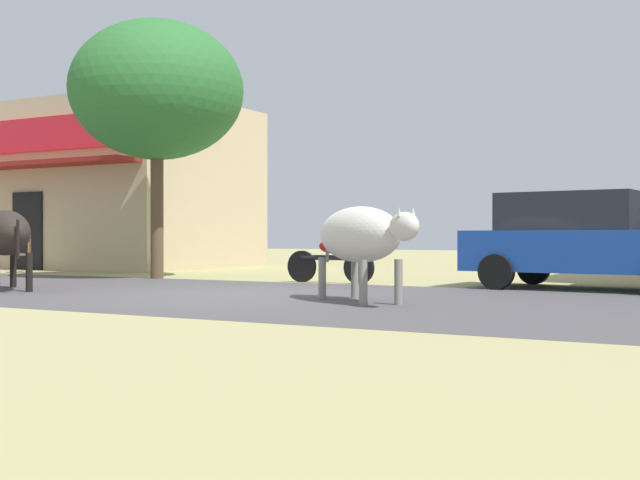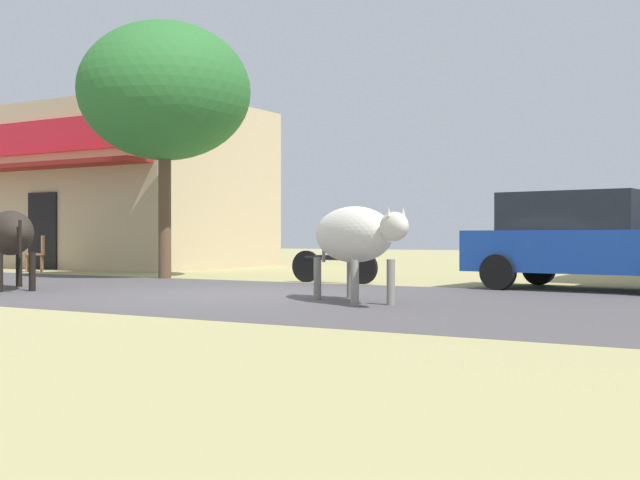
{
  "view_description": "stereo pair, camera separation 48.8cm",
  "coord_description": "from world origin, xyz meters",
  "px_view_note": "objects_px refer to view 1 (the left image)",
  "views": [
    {
      "loc": [
        7.28,
        -10.38,
        0.9
      ],
      "look_at": [
        0.79,
        1.52,
        0.84
      ],
      "focal_mm": 45.8,
      "sensor_mm": 36.0,
      "label": 1
    },
    {
      "loc": [
        7.7,
        -10.14,
        0.9
      ],
      "look_at": [
        0.79,
        1.52,
        0.84
      ],
      "focal_mm": 45.8,
      "sensor_mm": 36.0,
      "label": 2
    }
  ],
  "objects_px": {
    "parked_hatchback_car": "(586,240)",
    "cafe_chair_near_tree": "(24,252)",
    "cow_near_brown": "(4,234)",
    "roadside_tree": "(157,91)",
    "parked_motorcycle": "(331,259)",
    "cow_far_dark": "(361,235)"
  },
  "relations": [
    {
      "from": "parked_motorcycle",
      "to": "cafe_chair_near_tree",
      "type": "height_order",
      "value": "parked_motorcycle"
    },
    {
      "from": "cow_far_dark",
      "to": "cafe_chair_near_tree",
      "type": "distance_m",
      "value": 12.07
    },
    {
      "from": "cow_far_dark",
      "to": "cafe_chair_near_tree",
      "type": "xyz_separation_m",
      "value": [
        -11.3,
        4.22,
        -0.4
      ]
    },
    {
      "from": "cafe_chair_near_tree",
      "to": "cow_far_dark",
      "type": "bearing_deg",
      "value": -20.46
    },
    {
      "from": "roadside_tree",
      "to": "parked_motorcycle",
      "type": "height_order",
      "value": "roadside_tree"
    },
    {
      "from": "parked_motorcycle",
      "to": "cow_far_dark",
      "type": "distance_m",
      "value": 4.58
    },
    {
      "from": "parked_hatchback_car",
      "to": "cow_near_brown",
      "type": "xyz_separation_m",
      "value": [
        -8.53,
        -4.83,
        0.1
      ]
    },
    {
      "from": "cow_far_dark",
      "to": "cafe_chair_near_tree",
      "type": "relative_size",
      "value": 2.5
    },
    {
      "from": "parked_motorcycle",
      "to": "roadside_tree",
      "type": "bearing_deg",
      "value": -176.42
    },
    {
      "from": "cow_near_brown",
      "to": "cafe_chair_near_tree",
      "type": "relative_size",
      "value": 2.68
    },
    {
      "from": "parked_hatchback_car",
      "to": "cafe_chair_near_tree",
      "type": "xyz_separation_m",
      "value": [
        -13.47,
        -0.06,
        -0.33
      ]
    },
    {
      "from": "roadside_tree",
      "to": "cow_near_brown",
      "type": "bearing_deg",
      "value": -87.55
    },
    {
      "from": "parked_hatchback_car",
      "to": "parked_motorcycle",
      "type": "relative_size",
      "value": 2.25
    },
    {
      "from": "parked_motorcycle",
      "to": "cow_far_dark",
      "type": "xyz_separation_m",
      "value": [
        2.48,
        -3.82,
        0.44
      ]
    },
    {
      "from": "roadside_tree",
      "to": "cow_far_dark",
      "type": "distance_m",
      "value": 8.06
    },
    {
      "from": "roadside_tree",
      "to": "cow_far_dark",
      "type": "relative_size",
      "value": 2.39
    },
    {
      "from": "parked_motorcycle",
      "to": "cow_near_brown",
      "type": "bearing_deg",
      "value": -131.59
    },
    {
      "from": "cow_near_brown",
      "to": "cow_far_dark",
      "type": "distance_m",
      "value": 6.39
    },
    {
      "from": "parked_hatchback_car",
      "to": "cafe_chair_near_tree",
      "type": "distance_m",
      "value": 13.48
    },
    {
      "from": "roadside_tree",
      "to": "parked_motorcycle",
      "type": "xyz_separation_m",
      "value": [
        4.06,
        0.25,
        -3.53
      ]
    },
    {
      "from": "parked_hatchback_car",
      "to": "parked_motorcycle",
      "type": "distance_m",
      "value": 4.69
    },
    {
      "from": "parked_hatchback_car",
      "to": "roadside_tree",
      "type": "bearing_deg",
      "value": -175.34
    }
  ]
}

